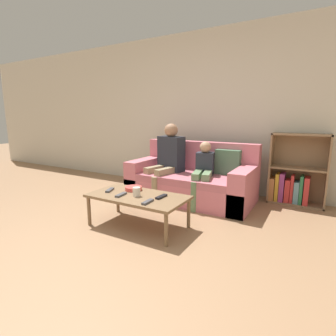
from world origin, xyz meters
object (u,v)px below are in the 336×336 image
bookshelf (294,177)px  tv_remote_2 (161,197)px  person_adult (168,156)px  tv_remote_0 (121,195)px  tv_remote_1 (110,190)px  coffee_table (138,198)px  tv_remote_3 (148,202)px  snack_bowl (133,188)px  couch (192,181)px  person_child (203,170)px  cup_near (137,192)px

bookshelf → tv_remote_2: bearing=-124.1°
bookshelf → person_adult: size_ratio=0.89×
person_adult → tv_remote_0: size_ratio=6.51×
bookshelf → tv_remote_1: bearing=-135.4°
person_adult → coffee_table: bearing=-64.6°
tv_remote_3 → snack_bowl: (-0.41, 0.30, 0.01)m
tv_remote_2 → couch: bearing=101.5°
tv_remote_2 → snack_bowl: bearing=172.6°
person_child → tv_remote_0: bearing=-125.9°
tv_remote_0 → couch: bearing=74.0°
person_adult → snack_bowl: 1.05m
bookshelf → person_adult: 1.85m
bookshelf → tv_remote_0: (-1.59, -1.89, 0.00)m
tv_remote_1 → cup_near: bearing=-22.0°
person_adult → snack_bowl: person_adult is taller
tv_remote_1 → tv_remote_2: size_ratio=1.02×
person_child → tv_remote_3: (-0.09, -1.26, -0.12)m
tv_remote_1 → snack_bowl: (0.22, 0.16, 0.01)m
tv_remote_2 → tv_remote_3: bearing=-94.5°
person_child → tv_remote_0: 1.30m
person_child → snack_bowl: person_child is taller
couch → coffee_table: bearing=-94.9°
tv_remote_2 → tv_remote_3: same height
tv_remote_0 → snack_bowl: size_ratio=0.88×
tv_remote_0 → tv_remote_3: same height
coffee_table → person_adult: (-0.27, 1.15, 0.31)m
tv_remote_1 → tv_remote_0: bearing=-39.6°
coffee_table → cup_near: bearing=-72.6°
person_adult → tv_remote_3: size_ratio=6.59×
bookshelf → tv_remote_3: bearing=-121.6°
person_adult → person_child: size_ratio=1.28×
couch → person_child: size_ratio=2.05×
couch → tv_remote_2: 1.20m
bookshelf → tv_remote_2: (-1.17, -1.72, 0.00)m
person_adult → tv_remote_2: bearing=-51.4°
bookshelf → snack_bowl: bearing=-134.4°
tv_remote_0 → tv_remote_2: 0.46m
coffee_table → cup_near: size_ratio=11.06×
coffee_table → person_adult: 1.22m
coffee_table → tv_remote_1: tv_remote_1 is taller
couch → tv_remote_2: bearing=-81.8°
couch → tv_remote_0: bearing=-100.8°
tv_remote_3 → tv_remote_0: bearing=170.0°
tv_remote_2 → cup_near: bearing=-158.0°
couch → tv_remote_0: size_ratio=10.43×
cup_near → snack_bowl: bearing=135.5°
person_adult → tv_remote_2: 1.26m
tv_remote_2 → snack_bowl: 0.45m
person_adult → tv_remote_3: person_adult is taller
tv_remote_3 → snack_bowl: 0.51m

